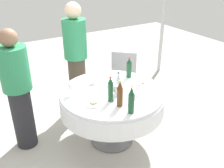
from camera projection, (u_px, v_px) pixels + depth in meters
name	position (u px, v px, depth m)	size (l,w,h in m)	color
ground_plane	(112.00, 139.00, 3.43)	(10.00, 10.00, 0.00)	#B7B2A8
dining_table	(112.00, 102.00, 3.16)	(1.29, 1.29, 0.74)	white
bottle_brown_near	(120.00, 94.00, 2.73)	(0.07, 0.07, 0.31)	#593314
bottle_dark_green_left	(111.00, 90.00, 2.83)	(0.06, 0.06, 0.30)	#194728
bottle_dark_green_west	(131.00, 100.00, 2.60)	(0.07, 0.07, 0.32)	#194728
bottle_clear_outer	(118.00, 83.00, 3.01)	(0.07, 0.07, 0.26)	silver
bottle_dark_green_rear	(129.00, 68.00, 3.40)	(0.07, 0.07, 0.28)	#194728
wine_glass_outer	(115.00, 89.00, 2.92)	(0.06, 0.06, 0.15)	white
wine_glass_rear	(138.00, 87.00, 2.98)	(0.07, 0.07, 0.15)	white
wine_glass_mid	(96.00, 73.00, 3.29)	(0.07, 0.07, 0.15)	white
wine_glass_inner	(109.00, 77.00, 3.22)	(0.07, 0.07, 0.15)	white
wine_glass_east	(71.00, 86.00, 2.97)	(0.07, 0.07, 0.15)	white
plate_east	(94.00, 103.00, 2.82)	(0.21, 0.21, 0.04)	white
plate_right	(141.00, 83.00, 3.27)	(0.24, 0.24, 0.04)	white
spoon_left	(88.00, 86.00, 3.21)	(0.18, 0.02, 0.01)	silver
spoon_west	(105.00, 91.00, 3.09)	(0.18, 0.02, 0.01)	silver
person_near	(76.00, 57.00, 3.74)	(0.34, 0.34, 1.67)	#4C3F33
person_left	(18.00, 90.00, 2.99)	(0.34, 0.34, 1.54)	#26262B
chair_mid	(125.00, 70.00, 4.22)	(0.56, 0.56, 0.87)	#99999E
tent_pole_main	(164.00, 12.00, 4.95)	(0.07, 0.07, 2.47)	#B2B5B7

